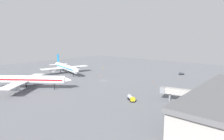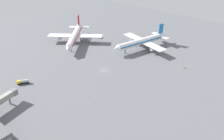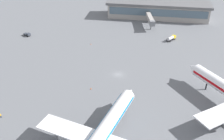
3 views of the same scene
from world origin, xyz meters
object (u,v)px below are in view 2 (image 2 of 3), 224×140
object	(u,v)px
safety_cone_near_gate	(94,103)
safety_cone_mid_apron	(128,67)
airplane_taxiing	(75,36)
fuel_truck	(23,82)
ground_crew_worker	(184,67)
airplane_at_gate	(142,41)

from	to	relation	value
safety_cone_near_gate	safety_cone_mid_apron	distance (m)	42.48
airplane_taxiing	safety_cone_mid_apron	world-z (taller)	airplane_taxiing
fuel_truck	safety_cone_near_gate	xyz separation A→B (m)	(43.50, 12.42, -1.09)
fuel_truck	safety_cone_mid_apron	xyz separation A→B (m)	(33.79, 53.77, -1.09)
fuel_truck	safety_cone_mid_apron	world-z (taller)	fuel_truck
ground_crew_worker	safety_cone_near_gate	size ratio (longest dim) A/B	2.78
fuel_truck	safety_cone_mid_apron	distance (m)	63.52
safety_cone_near_gate	safety_cone_mid_apron	size ratio (longest dim) A/B	1.00
ground_crew_worker	safety_cone_mid_apron	bearing A→B (deg)	-1.12
safety_cone_mid_apron	airplane_at_gate	bearing A→B (deg)	108.97
airplane_at_gate	ground_crew_worker	size ratio (longest dim) A/B	29.96
airplane_taxiing	ground_crew_worker	xyz separation A→B (m)	(83.60, 16.55, -5.03)
airplane_at_gate	fuel_truck	size ratio (longest dim) A/B	8.07
airplane_taxiing	fuel_truck	xyz separation A→B (m)	(22.39, -59.26, -4.49)
safety_cone_mid_apron	safety_cone_near_gate	bearing A→B (deg)	-76.78
airplane_at_gate	fuel_truck	world-z (taller)	airplane_at_gate
fuel_truck	safety_cone_near_gate	world-z (taller)	fuel_truck
fuel_truck	airplane_at_gate	bearing A→B (deg)	-159.24
airplane_at_gate	safety_cone_mid_apron	distance (m)	32.59
airplane_at_gate	ground_crew_worker	bearing A→B (deg)	92.69
airplane_taxiing	fuel_truck	size ratio (longest dim) A/B	7.23
airplane_taxiing	ground_crew_worker	bearing A→B (deg)	63.80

